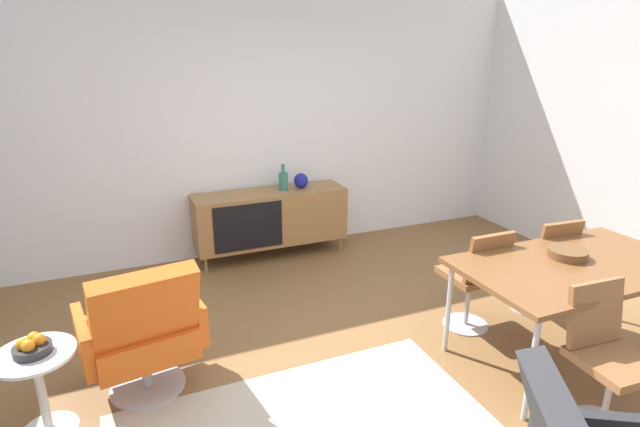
{
  "coord_description": "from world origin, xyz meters",
  "views": [
    {
      "loc": [
        -1.25,
        -2.45,
        2.1
      ],
      "look_at": [
        0.14,
        0.88,
        0.91
      ],
      "focal_mm": 27.52,
      "sensor_mm": 36.0,
      "label": 1
    }
  ],
  "objects_px": {
    "dining_chair_back_left": "(476,275)",
    "dining_chair_front_left": "(607,353)",
    "vase_sculptural_dark": "(283,181)",
    "vase_cobalt": "(301,181)",
    "sideboard": "(271,217)",
    "dining_table": "(575,269)",
    "fruit_bowl": "(32,346)",
    "dining_chair_back_right": "(544,261)",
    "lounge_chair_red": "(143,330)",
    "wooden_bowl_on_table": "(568,253)",
    "side_table_round": "(40,383)"
  },
  "relations": [
    {
      "from": "dining_chair_front_left",
      "to": "dining_chair_back_left",
      "type": "bearing_deg",
      "value": 90.21
    },
    {
      "from": "vase_cobalt",
      "to": "dining_chair_back_right",
      "type": "relative_size",
      "value": 0.19
    },
    {
      "from": "vase_cobalt",
      "to": "dining_chair_back_left",
      "type": "height_order",
      "value": "vase_cobalt"
    },
    {
      "from": "vase_sculptural_dark",
      "to": "dining_chair_back_right",
      "type": "height_order",
      "value": "vase_sculptural_dark"
    },
    {
      "from": "sideboard",
      "to": "wooden_bowl_on_table",
      "type": "distance_m",
      "value": 2.89
    },
    {
      "from": "sideboard",
      "to": "vase_sculptural_dark",
      "type": "distance_m",
      "value": 0.41
    },
    {
      "from": "vase_sculptural_dark",
      "to": "dining_chair_back_left",
      "type": "bearing_deg",
      "value": -67.17
    },
    {
      "from": "dining_chair_back_left",
      "to": "dining_table",
      "type": "bearing_deg",
      "value": -57.92
    },
    {
      "from": "wooden_bowl_on_table",
      "to": "dining_chair_back_right",
      "type": "xyz_separation_m",
      "value": [
        0.32,
        0.46,
        -0.3
      ]
    },
    {
      "from": "fruit_bowl",
      "to": "sideboard",
      "type": "bearing_deg",
      "value": 45.05
    },
    {
      "from": "dining_chair_back_right",
      "to": "lounge_chair_red",
      "type": "bearing_deg",
      "value": 176.82
    },
    {
      "from": "vase_sculptural_dark",
      "to": "dining_chair_front_left",
      "type": "bearing_deg",
      "value": -74.7
    },
    {
      "from": "dining_chair_front_left",
      "to": "side_table_round",
      "type": "distance_m",
      "value": 3.23
    },
    {
      "from": "dining_chair_back_left",
      "to": "vase_cobalt",
      "type": "bearing_deg",
      "value": 107.98
    },
    {
      "from": "dining_chair_back_right",
      "to": "dining_chair_front_left",
      "type": "bearing_deg",
      "value": -121.73
    },
    {
      "from": "dining_chair_front_left",
      "to": "wooden_bowl_on_table",
      "type": "bearing_deg",
      "value": 60.57
    },
    {
      "from": "dining_chair_back_right",
      "to": "fruit_bowl",
      "type": "height_order",
      "value": "dining_chair_back_right"
    },
    {
      "from": "dining_chair_back_right",
      "to": "fruit_bowl",
      "type": "relative_size",
      "value": 4.28
    },
    {
      "from": "sideboard",
      "to": "fruit_bowl",
      "type": "relative_size",
      "value": 8.0
    },
    {
      "from": "vase_sculptural_dark",
      "to": "lounge_chair_red",
      "type": "distance_m",
      "value": 2.46
    },
    {
      "from": "dining_table",
      "to": "vase_cobalt",
      "type": "bearing_deg",
      "value": 111.28
    },
    {
      "from": "dining_chair_front_left",
      "to": "fruit_bowl",
      "type": "distance_m",
      "value": 3.23
    },
    {
      "from": "fruit_bowl",
      "to": "dining_chair_front_left",
      "type": "bearing_deg",
      "value": -21.43
    },
    {
      "from": "vase_sculptural_dark",
      "to": "fruit_bowl",
      "type": "distance_m",
      "value": 2.93
    },
    {
      "from": "wooden_bowl_on_table",
      "to": "fruit_bowl",
      "type": "relative_size",
      "value": 1.3
    },
    {
      "from": "vase_cobalt",
      "to": "dining_chair_front_left",
      "type": "distance_m",
      "value": 3.25
    },
    {
      "from": "sideboard",
      "to": "dining_chair_front_left",
      "type": "height_order",
      "value": "dining_chair_front_left"
    },
    {
      "from": "vase_sculptural_dark",
      "to": "dining_chair_front_left",
      "type": "height_order",
      "value": "vase_sculptural_dark"
    },
    {
      "from": "wooden_bowl_on_table",
      "to": "dining_chair_back_left",
      "type": "height_order",
      "value": "dining_chair_back_left"
    },
    {
      "from": "lounge_chair_red",
      "to": "side_table_round",
      "type": "relative_size",
      "value": 1.82
    },
    {
      "from": "vase_sculptural_dark",
      "to": "side_table_round",
      "type": "height_order",
      "value": "vase_sculptural_dark"
    },
    {
      "from": "wooden_bowl_on_table",
      "to": "sideboard",
      "type": "bearing_deg",
      "value": 118.98
    },
    {
      "from": "lounge_chair_red",
      "to": "vase_sculptural_dark",
      "type": "bearing_deg",
      "value": 50.23
    },
    {
      "from": "wooden_bowl_on_table",
      "to": "fruit_bowl",
      "type": "distance_m",
      "value": 3.42
    },
    {
      "from": "fruit_bowl",
      "to": "lounge_chair_red",
      "type": "bearing_deg",
      "value": 11.1
    },
    {
      "from": "wooden_bowl_on_table",
      "to": "dining_chair_back_right",
      "type": "height_order",
      "value": "dining_chair_back_right"
    },
    {
      "from": "vase_sculptural_dark",
      "to": "side_table_round",
      "type": "bearing_deg",
      "value": -137.06
    },
    {
      "from": "vase_sculptural_dark",
      "to": "lounge_chair_red",
      "type": "relative_size",
      "value": 0.29
    },
    {
      "from": "dining_chair_back_left",
      "to": "dining_chair_front_left",
      "type": "relative_size",
      "value": 1.0
    },
    {
      "from": "vase_sculptural_dark",
      "to": "dining_chair_back_right",
      "type": "distance_m",
      "value": 2.6
    },
    {
      "from": "sideboard",
      "to": "fruit_bowl",
      "type": "distance_m",
      "value": 2.81
    },
    {
      "from": "dining_table",
      "to": "lounge_chair_red",
      "type": "bearing_deg",
      "value": 165.21
    },
    {
      "from": "vase_cobalt",
      "to": "dining_chair_front_left",
      "type": "xyz_separation_m",
      "value": [
        0.67,
        -3.17,
        -0.33
      ]
    },
    {
      "from": "vase_cobalt",
      "to": "side_table_round",
      "type": "xyz_separation_m",
      "value": [
        -2.33,
        -1.99,
        -0.48
      ]
    },
    {
      "from": "sideboard",
      "to": "dining_table",
      "type": "xyz_separation_m",
      "value": [
        1.37,
        -2.6,
        0.26
      ]
    },
    {
      "from": "side_table_round",
      "to": "fruit_bowl",
      "type": "bearing_deg",
      "value": -151.06
    },
    {
      "from": "lounge_chair_red",
      "to": "fruit_bowl",
      "type": "bearing_deg",
      "value": -168.9
    },
    {
      "from": "wooden_bowl_on_table",
      "to": "dining_chair_front_left",
      "type": "distance_m",
      "value": 0.81
    },
    {
      "from": "dining_chair_front_left",
      "to": "fruit_bowl",
      "type": "relative_size",
      "value": 4.28
    },
    {
      "from": "sideboard",
      "to": "side_table_round",
      "type": "height_order",
      "value": "sideboard"
    }
  ]
}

